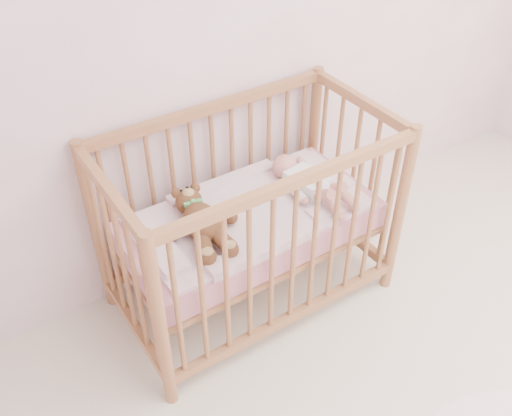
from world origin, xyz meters
TOP-DOWN VIEW (x-y plane):
  - wall_back at (0.00, 2.00)m, footprint 4.00×0.02m
  - crib at (-0.47, 1.60)m, footprint 1.36×0.76m
  - mattress at (-0.47, 1.60)m, footprint 1.22×0.62m
  - blanket at (-0.47, 1.60)m, footprint 1.10×0.58m
  - baby at (-0.14, 1.58)m, footprint 0.34×0.59m
  - teddy_bear at (-0.74, 1.58)m, footprint 0.42×0.55m

SIDE VIEW (x-z plane):
  - mattress at x=-0.47m, z-range 0.42..0.55m
  - crib at x=-0.47m, z-range 0.00..1.00m
  - blanket at x=-0.47m, z-range 0.53..0.59m
  - baby at x=-0.14m, z-range 0.57..0.70m
  - teddy_bear at x=-0.74m, z-range 0.57..0.72m
  - wall_back at x=0.00m, z-range 0.00..2.70m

